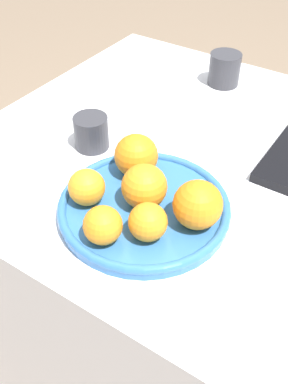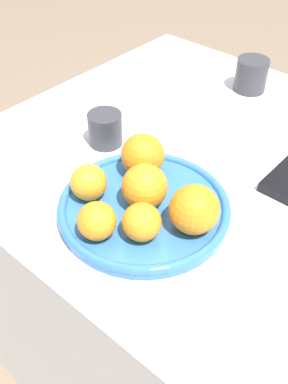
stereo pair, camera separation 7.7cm
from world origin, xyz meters
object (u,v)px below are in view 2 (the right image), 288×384
napkin (127,99)px  orange_1 (194,209)px  orange_5 (97,221)px  orange_3 (143,155)px  cup_0 (251,75)px  orange_0 (142,222)px  orange_2 (145,187)px  orange_4 (89,182)px  cup_1 (105,129)px  fruit_platter (144,207)px

napkin → orange_1: bearing=-33.4°
orange_5 → orange_3: bearing=107.0°
orange_1 → cup_0: 0.54m
orange_0 → cup_0: 0.59m
orange_3 → cup_0: size_ratio=1.01×
orange_3 → orange_1: bearing=-19.1°
orange_5 → napkin: 0.47m
orange_2 → orange_4: (-0.09, -0.05, -0.01)m
orange_0 → orange_5: bearing=-140.8°
orange_3 → cup_1: (-0.14, 0.04, -0.02)m
cup_0 → orange_2: bearing=-79.5°
orange_3 → orange_5: (0.05, -0.17, -0.01)m
fruit_platter → napkin: 0.40m
orange_1 → orange_2: size_ratio=1.04×
fruit_platter → orange_0: bearing=-51.6°
fruit_platter → orange_1: (0.10, 0.01, 0.05)m
orange_0 → orange_3: bearing=130.8°
orange_0 → cup_0: size_ratio=0.79×
fruit_platter → orange_0: orange_0 is taller
cup_1 → cup_0: bearing=75.1°
fruit_platter → orange_4: 0.11m
orange_0 → cup_1: 0.30m
orange_0 → orange_4: size_ratio=0.98×
orange_1 → orange_4: bearing=-162.5°
orange_5 → napkin: orange_5 is taller
fruit_platter → orange_5: (-0.01, -0.10, 0.04)m
orange_1 → orange_5: 0.16m
cup_0 → napkin: bearing=-128.6°
orange_1 → orange_4: (-0.19, -0.06, -0.01)m
orange_1 → fruit_platter: bearing=-172.6°
napkin → cup_1: bearing=-61.3°
orange_1 → orange_4: 0.20m
cup_1 → fruit_platter: bearing=-28.1°
orange_4 → orange_5: 0.10m
orange_3 → napkin: bearing=138.7°
fruit_platter → orange_3: 0.10m
cup_0 → orange_0: bearing=-76.1°
orange_1 → cup_1: bearing=162.2°
orange_2 → orange_3: bearing=133.4°
orange_2 → napkin: bearing=137.5°
orange_1 → orange_4: size_ratio=1.27×
orange_2 → cup_1: 0.23m
orange_4 → cup_0: bearing=90.7°
orange_0 → orange_1: bearing=54.0°
orange_5 → napkin: size_ratio=0.48×
orange_4 → orange_2: bearing=29.7°
orange_0 → napkin: bearing=135.9°
orange_5 → orange_2: bearing=85.7°
orange_4 → fruit_platter: bearing=27.3°
orange_3 → orange_4: bearing=-103.3°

